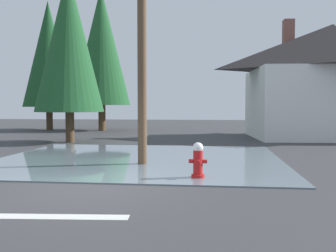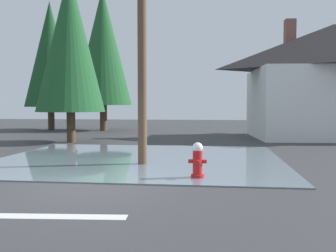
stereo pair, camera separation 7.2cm
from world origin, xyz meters
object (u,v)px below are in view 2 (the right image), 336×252
object	(u,v)px
fire_hydrant	(198,161)
utility_pole	(142,14)
house	(333,79)
pine_tree_mid_left	(50,54)
pine_tree_tall_left	(103,47)
pine_tree_short_left	(70,41)

from	to	relation	value
fire_hydrant	utility_pole	bearing A→B (deg)	131.27
house	pine_tree_mid_left	distance (m)	19.75
house	utility_pole	bearing A→B (deg)	-128.50
house	pine_tree_tall_left	bearing A→B (deg)	163.08
fire_hydrant	utility_pole	distance (m)	5.00
fire_hydrant	pine_tree_mid_left	distance (m)	22.38
house	pine_tree_tall_left	xyz separation A→B (m)	(-14.70, 4.47, 2.75)
utility_pole	pine_tree_mid_left	bearing A→B (deg)	122.09
house	pine_tree_tall_left	distance (m)	15.61
fire_hydrant	pine_tree_mid_left	size ratio (longest dim) A/B	0.10
fire_hydrant	house	bearing A→B (deg)	61.91
pine_tree_mid_left	pine_tree_short_left	distance (m)	10.80
utility_pole	fire_hydrant	bearing A→B (deg)	-48.73
pine_tree_short_left	pine_tree_tall_left	bearing A→B (deg)	96.23
fire_hydrant	pine_tree_mid_left	bearing A→B (deg)	123.24
pine_tree_tall_left	pine_tree_mid_left	size ratio (longest dim) A/B	1.07
pine_tree_tall_left	pine_tree_short_left	xyz separation A→B (m)	(0.97, -8.85, -1.08)
fire_hydrant	pine_tree_tall_left	size ratio (longest dim) A/B	0.09
utility_pole	house	distance (m)	14.24
pine_tree_mid_left	utility_pole	bearing A→B (deg)	-57.91
house	pine_tree_tall_left	size ratio (longest dim) A/B	0.96
house	pine_tree_mid_left	xyz separation A→B (m)	(-18.95, 5.05, 2.34)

